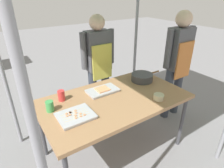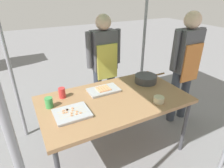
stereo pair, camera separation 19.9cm
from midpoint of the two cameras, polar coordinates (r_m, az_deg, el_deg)
The scene contains 10 objects.
ground_plane at distance 2.56m, azimuth -1.70°, elevation -18.82°, with size 18.00×18.00×0.00m, color slate.
stall_table at distance 2.12m, azimuth -1.95°, elevation -5.47°, with size 1.60×0.90×0.75m.
tray_grilled_sausages at distance 2.21m, azimuth -5.42°, elevation -2.01°, with size 0.36×0.22×0.05m.
tray_meat_skewers at distance 1.84m, azimuth -13.94°, elevation -9.32°, with size 0.33×0.27×0.04m.
cooking_wok at distance 2.48m, azimuth 6.72°, elevation 2.02°, with size 0.44×0.28×0.09m.
condiment_bowl at distance 2.09m, azimuth 11.12°, elevation -3.90°, with size 0.11×0.11×0.06m, color #BFB28C.
drink_cup_near_edge at distance 1.98m, azimuth -20.87°, elevation -6.33°, with size 0.08×0.08×0.11m, color #3F994C.
drink_cup_by_wok at distance 2.12m, azimuth -17.52°, elevation -3.38°, with size 0.07×0.07×0.12m, color red.
vendor_woman at distance 2.75m, azimuth -6.16°, elevation 6.87°, with size 0.52×0.22×1.53m.
customer_nearby at distance 2.83m, azimuth 17.15°, elevation 7.18°, with size 0.52×0.23×1.58m.
Camera 1 is at (-1.02, -1.48, 1.82)m, focal length 30.64 mm.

